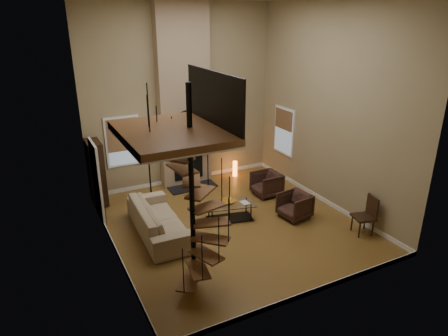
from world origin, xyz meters
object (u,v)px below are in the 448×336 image
armchair_far (297,205)px  armchair_near (269,183)px  floor_lamp (149,157)px  side_chair (367,214)px  coffee_table (230,210)px  accent_lamp (235,169)px  hutch (96,172)px  sofa (158,219)px

armchair_far → armchair_near: bearing=167.8°
floor_lamp → side_chair: 5.92m
armchair_far → floor_lamp: size_ratio=0.43×
coffee_table → accent_lamp: accent_lamp is taller
hutch → floor_lamp: 1.56m
accent_lamp → hutch: bearing=-179.1°
hutch → sofa: (0.98, -2.40, -0.55)m
armchair_near → accent_lamp: (-0.19, 1.76, -0.10)m
armchair_far → floor_lamp: 4.25m
hutch → armchair_far: 5.61m
coffee_table → accent_lamp: 3.08m
sofa → side_chair: bearing=-114.9°
coffee_table → hutch: bearing=138.3°
armchair_near → side_chair: bearing=15.8°
sofa → floor_lamp: floor_lamp is taller
sofa → coffee_table: sofa is taller
coffee_table → floor_lamp: bearing=128.9°
sofa → armchair_near: 3.75m
hutch → coffee_table: size_ratio=1.28×
hutch → side_chair: 7.30m
armchair_far → coffee_table: size_ratio=0.52×
sofa → coffee_table: bearing=-92.9°
armchair_near → side_chair: 3.16m
sofa → accent_lamp: (3.49, 2.47, -0.15)m
armchair_far → side_chair: bearing=27.4°
armchair_far → accent_lamp: 3.33m
armchair_near → side_chair: side_chair is taller
sofa → floor_lamp: 2.06m
hutch → coffee_table: 3.92m
armchair_near → side_chair: size_ratio=0.79×
armchair_far → side_chair: (1.02, -1.47, 0.17)m
armchair_far → coffee_table: (-1.65, 0.69, -0.07)m
sofa → coffee_table: 1.91m
hutch → floor_lamp: (1.34, -0.65, 0.46)m
armchair_near → hutch: bearing=-110.5°
hutch → accent_lamp: hutch is taller
accent_lamp → side_chair: size_ratio=0.53×
floor_lamp → accent_lamp: 3.42m
hutch → sofa: hutch is taller
armchair_near → armchair_far: (-0.13, -1.56, 0.00)m
accent_lamp → armchair_near: bearing=-83.8°
armchair_near → accent_lamp: 1.78m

